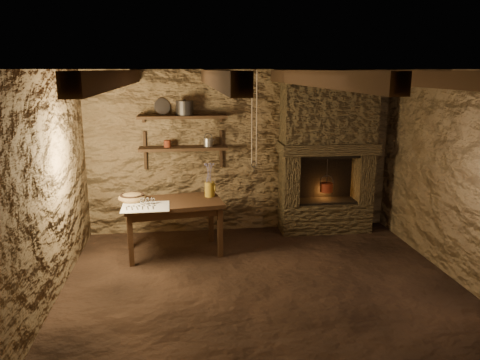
{
  "coord_description": "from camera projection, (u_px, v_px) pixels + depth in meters",
  "views": [
    {
      "loc": [
        -0.87,
        -4.8,
        2.4
      ],
      "look_at": [
        -0.15,
        0.9,
        1.03
      ],
      "focal_mm": 35.0,
      "sensor_mm": 36.0,
      "label": 1
    }
  ],
  "objects": [
    {
      "name": "drinking_glasses",
      "position": [
        148.0,
        201.0,
        5.93
      ],
      "size": [
        0.19,
        0.06,
        0.08
      ],
      "primitive_type": null,
      "color": "white",
      "rests_on": "linen_cloth"
    },
    {
      "name": "beam_far_left",
      "position": [
        115.0,
        79.0,
        4.58
      ],
      "size": [
        0.14,
        3.95,
        0.16
      ],
      "primitive_type": "cube",
      "color": "black",
      "rests_on": "ceiling"
    },
    {
      "name": "beam_far_right",
      "position": [
        405.0,
        78.0,
        4.95
      ],
      "size": [
        0.14,
        3.95,
        0.16
      ],
      "primitive_type": "cube",
      "color": "black",
      "rests_on": "ceiling"
    },
    {
      "name": "rusty_tin",
      "position": [
        167.0,
        144.0,
        6.63
      ],
      "size": [
        0.12,
        0.12,
        0.1
      ],
      "primitive_type": "cylinder",
      "rotation": [
        0.0,
        0.0,
        -0.26
      ],
      "color": "#5A2012",
      "rests_on": "shelf_lower"
    },
    {
      "name": "tin_pan",
      "position": [
        162.0,
        106.0,
        6.6
      ],
      "size": [
        0.25,
        0.19,
        0.23
      ],
      "primitive_type": "cylinder",
      "rotation": [
        1.26,
        0.0,
        0.41
      ],
      "color": "#9F9E99",
      "rests_on": "shelf_upper"
    },
    {
      "name": "hearth",
      "position": [
        327.0,
        151.0,
        6.87
      ],
      "size": [
        1.43,
        0.51,
        2.3
      ],
      "color": "#372C1B",
      "rests_on": "floor"
    },
    {
      "name": "linen_cloth",
      "position": [
        146.0,
        207.0,
        5.83
      ],
      "size": [
        0.6,
        0.49,
        0.01
      ],
      "primitive_type": "cube",
      "rotation": [
        0.0,
        0.0,
        0.02
      ],
      "color": "white",
      "rests_on": "work_table"
    },
    {
      "name": "floor",
      "position": [
        263.0,
        286.0,
        5.3
      ],
      "size": [
        4.5,
        4.5,
        0.0
      ],
      "primitive_type": "plane",
      "color": "black",
      "rests_on": "ground"
    },
    {
      "name": "iron_stockpot",
      "position": [
        185.0,
        109.0,
        6.55
      ],
      "size": [
        0.32,
        0.32,
        0.18
      ],
      "primitive_type": "cylinder",
      "rotation": [
        0.0,
        0.0,
        0.41
      ],
      "color": "#2A2826",
      "rests_on": "shelf_upper"
    },
    {
      "name": "right_wall",
      "position": [
        460.0,
        178.0,
        5.29
      ],
      "size": [
        0.04,
        4.0,
        2.4
      ],
      "primitive_type": "cube",
      "color": "brown",
      "rests_on": "floor"
    },
    {
      "name": "shelf_upper",
      "position": [
        182.0,
        117.0,
        6.57
      ],
      "size": [
        1.25,
        0.3,
        0.04
      ],
      "primitive_type": "cube",
      "color": "black",
      "rests_on": "back_wall"
    },
    {
      "name": "work_table",
      "position": [
        173.0,
        225.0,
        6.19
      ],
      "size": [
        1.35,
        0.88,
        0.72
      ],
      "rotation": [
        0.0,
        0.0,
        0.14
      ],
      "color": "#362112",
      "rests_on": "floor"
    },
    {
      "name": "beam_mid_right",
      "position": [
        313.0,
        78.0,
        4.82
      ],
      "size": [
        0.14,
        3.95,
        0.16
      ],
      "primitive_type": "cube",
      "color": "black",
      "rests_on": "ceiling"
    },
    {
      "name": "stoneware_jug",
      "position": [
        210.0,
        182.0,
        6.29
      ],
      "size": [
        0.16,
        0.16,
        0.46
      ],
      "rotation": [
        0.0,
        0.0,
        -0.23
      ],
      "color": "#A77F20",
      "rests_on": "work_table"
    },
    {
      "name": "front_wall",
      "position": [
        317.0,
        255.0,
        3.09
      ],
      "size": [
        4.5,
        0.04,
        2.4
      ],
      "primitive_type": "cube",
      "color": "brown",
      "rests_on": "floor"
    },
    {
      "name": "pewter_cutlery_row",
      "position": [
        145.0,
        207.0,
        5.81
      ],
      "size": [
        0.5,
        0.2,
        0.01
      ],
      "primitive_type": null,
      "rotation": [
        0.0,
        0.0,
        0.02
      ],
      "color": "gray",
      "rests_on": "linen_cloth"
    },
    {
      "name": "beam_mid_left",
      "position": [
        217.0,
        78.0,
        4.7
      ],
      "size": [
        0.14,
        3.95,
        0.16
      ],
      "primitive_type": "cube",
      "color": "black",
      "rests_on": "ceiling"
    },
    {
      "name": "shelf_lower",
      "position": [
        183.0,
        148.0,
        6.67
      ],
      "size": [
        1.25,
        0.3,
        0.04
      ],
      "primitive_type": "cube",
      "color": "black",
      "rests_on": "back_wall"
    },
    {
      "name": "back_wall",
      "position": [
        241.0,
        152.0,
        6.95
      ],
      "size": [
        4.5,
        0.04,
        2.4
      ],
      "primitive_type": "cube",
      "color": "brown",
      "rests_on": "floor"
    },
    {
      "name": "wooden_bowl",
      "position": [
        132.0,
        198.0,
        6.1
      ],
      "size": [
        0.42,
        0.42,
        0.13
      ],
      "primitive_type": "ellipsoid",
      "rotation": [
        0.0,
        0.0,
        -0.17
      ],
      "color": "olive",
      "rests_on": "work_table"
    },
    {
      "name": "ceiling",
      "position": [
        266.0,
        69.0,
        4.74
      ],
      "size": [
        4.5,
        4.0,
        0.04
      ],
      "primitive_type": "cube",
      "color": "black",
      "rests_on": "back_wall"
    },
    {
      "name": "red_pot",
      "position": [
        326.0,
        187.0,
        6.95
      ],
      "size": [
        0.22,
        0.22,
        0.54
      ],
      "rotation": [
        0.0,
        0.0,
        0.15
      ],
      "color": "maroon",
      "rests_on": "hearth"
    },
    {
      "name": "small_kettle",
      "position": [
        208.0,
        142.0,
        6.7
      ],
      "size": [
        0.21,
        0.19,
        0.18
      ],
      "primitive_type": null,
      "rotation": [
        0.0,
        0.0,
        0.43
      ],
      "color": "#9F9E99",
      "rests_on": "shelf_lower"
    },
    {
      "name": "left_wall",
      "position": [
        46.0,
        190.0,
        4.75
      ],
      "size": [
        0.04,
        4.0,
        2.4
      ],
      "primitive_type": "cube",
      "color": "brown",
      "rests_on": "floor"
    },
    {
      "name": "hanging_ropes",
      "position": [
        254.0,
        118.0,
        5.9
      ],
      "size": [
        0.08,
        0.08,
        1.2
      ],
      "primitive_type": null,
      "color": "tan",
      "rests_on": "ceiling"
    }
  ]
}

